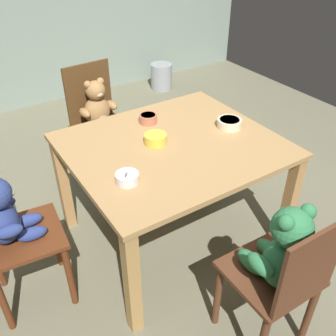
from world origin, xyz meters
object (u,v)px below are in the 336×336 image
Objects in this scene: porridge_bowl_terracotta_far_center at (148,118)px; metal_pail at (162,76)px; dining_table at (173,158)px; porridge_bowl_yellow_center at (155,139)px; teddy_chair_far_center at (98,114)px; teddy_chair_near_front at (282,260)px; porridge_bowl_cream_near_right at (229,123)px; porridge_bowl_white_near_left at (127,178)px; teddy_chair_near_left at (5,223)px.

metal_pail is at bearing 55.96° from porridge_bowl_terracotta_far_center.
metal_pail is at bearing 59.51° from dining_table.
porridge_bowl_yellow_center is at bearing 144.02° from dining_table.
dining_table is 0.88m from teddy_chair_far_center.
porridge_bowl_cream_near_right is at bearing -24.89° from teddy_chair_near_front.
porridge_bowl_white_near_left is at bearing -125.29° from metal_pail.
teddy_chair_near_left reaches higher than dining_table.
dining_table is at bearing -92.26° from porridge_bowl_terracotta_far_center.
teddy_chair_far_center is (-0.06, 1.75, -0.03)m from teddy_chair_near_front.
porridge_bowl_white_near_left is 2.92m from metal_pail.
porridge_bowl_cream_near_right is at bearing -9.62° from porridge_bowl_yellow_center.
teddy_chair_far_center is at bearing 95.33° from dining_table.
porridge_bowl_cream_near_right is 0.49× the size of metal_pail.
porridge_bowl_cream_near_right is (0.48, -0.90, 0.18)m from teddy_chair_far_center.
teddy_chair_near_left is 0.63m from porridge_bowl_white_near_left.
porridge_bowl_terracotta_far_center is 0.86× the size of porridge_bowl_yellow_center.
porridge_bowl_cream_near_right is at bearing -111.85° from metal_pail.
porridge_bowl_cream_near_right is 0.50m from porridge_bowl_terracotta_far_center.
porridge_bowl_white_near_left is (-0.39, -0.18, 0.12)m from dining_table.
dining_table is at bearing 1.14° from teddy_chair_far_center.
porridge_bowl_cream_near_right is 1.33× the size of porridge_bowl_terracotta_far_center.
metal_pail is (1.28, 3.02, -0.43)m from teddy_chair_near_front.
porridge_bowl_cream_near_right is 0.48m from porridge_bowl_yellow_center.
metal_pail is (1.27, 2.15, -0.46)m from dining_table.
teddy_chair_far_center reaches higher than porridge_bowl_terracotta_far_center.
porridge_bowl_white_near_left is (-0.78, -0.16, -0.00)m from porridge_bowl_cream_near_right.
metal_pail is (0.87, 2.17, -0.58)m from porridge_bowl_cream_near_right.
teddy_chair_far_center is at bearing -136.58° from metal_pail.
teddy_chair_far_center reaches higher than porridge_bowl_yellow_center.
porridge_bowl_white_near_left is at bearing -20.22° from teddy_chair_far_center.
porridge_bowl_cream_near_right is at bearing -3.31° from dining_table.
porridge_bowl_yellow_center is at bearing 4.83° from teddy_chair_near_front.
dining_table is 9.01× the size of porridge_bowl_yellow_center.
dining_table is at bearing -0.13° from teddy_chair_near_front.
dining_table is 1.34× the size of teddy_chair_near_front.
porridge_bowl_cream_near_right is at bearing 23.75° from teddy_chair_far_center.
porridge_bowl_yellow_center is at bearing 7.75° from teddy_chair_near_left.
porridge_bowl_white_near_left is (-0.40, -0.48, -0.00)m from porridge_bowl_terracotta_far_center.
teddy_chair_near_left is 1.36m from porridge_bowl_cream_near_right.
dining_table is 7.86× the size of porridge_bowl_cream_near_right.
metal_pail is (1.35, 1.28, -0.40)m from teddy_chair_far_center.
teddy_chair_near_front is at bearing -115.95° from porridge_bowl_cream_near_right.
teddy_chair_far_center is 1.90m from metal_pail.
porridge_bowl_cream_near_right is at bearing 3.54° from teddy_chair_near_left.
teddy_chair_far_center is 1.12m from porridge_bowl_white_near_left.
porridge_bowl_terracotta_far_center is 0.25m from porridge_bowl_yellow_center.
teddy_chair_near_left is (-0.87, -0.85, 0.01)m from teddy_chair_far_center.
teddy_chair_near_left is 6.05× the size of porridge_bowl_cream_near_right.
porridge_bowl_white_near_left reaches higher than porridge_bowl_terracotta_far_center.
porridge_bowl_cream_near_right is (0.41, 0.85, 0.16)m from teddy_chair_near_front.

